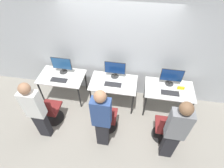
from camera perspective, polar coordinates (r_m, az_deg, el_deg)
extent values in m
plane|color=gray|center=(4.59, -0.29, -9.16)|extent=(20.00, 20.00, 0.00)
cube|color=#B7BCC1|center=(4.19, 1.58, 11.45)|extent=(12.00, 0.05, 2.80)
cube|color=silver|center=(4.59, -16.20, 2.36)|extent=(1.13, 0.70, 0.02)
cylinder|color=black|center=(4.89, -22.13, -2.61)|extent=(0.04, 0.04, 0.72)
cylinder|color=black|center=(4.49, -10.54, -4.40)|extent=(0.04, 0.04, 0.72)
cylinder|color=black|center=(5.24, -19.41, 2.14)|extent=(0.04, 0.04, 0.72)
cylinder|color=black|center=(4.87, -8.50, 0.87)|extent=(0.04, 0.04, 0.72)
cylinder|color=#2D2D2D|center=(4.68, -15.54, 3.86)|extent=(0.20, 0.20, 0.01)
cylinder|color=#2D2D2D|center=(4.65, -15.68, 4.40)|extent=(0.04, 0.04, 0.11)
cube|color=#2D2D2D|center=(4.52, -16.17, 6.45)|extent=(0.51, 0.01, 0.34)
cube|color=navy|center=(4.51, -16.21, 6.39)|extent=(0.48, 0.01, 0.32)
cube|color=#262628|center=(4.48, -16.95, 1.25)|extent=(0.41, 0.15, 0.02)
ellipsoid|color=silver|center=(4.39, -13.60, 1.14)|extent=(0.06, 0.09, 0.03)
cylinder|color=black|center=(4.70, -18.29, -10.41)|extent=(0.48, 0.48, 0.03)
cylinder|color=black|center=(4.54, -18.86, -8.96)|extent=(0.04, 0.04, 0.37)
cube|color=maroon|center=(4.38, -19.50, -7.33)|extent=(0.44, 0.44, 0.05)
cube|color=maroon|center=(4.10, -21.43, -7.40)|extent=(0.40, 0.04, 0.44)
cube|color=#232328|center=(4.22, -21.65, -12.11)|extent=(0.25, 0.16, 0.76)
cube|color=white|center=(3.69, -24.55, -6.02)|extent=(0.36, 0.20, 0.66)
sphere|color=#9E7051|center=(3.39, -26.73, -1.33)|extent=(0.21, 0.21, 0.21)
cube|color=silver|center=(4.25, 0.47, 0.43)|extent=(1.13, 0.70, 0.02)
cylinder|color=black|center=(4.41, -6.85, -4.93)|extent=(0.04, 0.04, 0.72)
cylinder|color=black|center=(4.30, 6.65, -6.69)|extent=(0.04, 0.04, 0.72)
cylinder|color=black|center=(4.80, -5.09, 0.46)|extent=(0.04, 0.04, 0.72)
cylinder|color=black|center=(4.70, 7.27, -1.02)|extent=(0.04, 0.04, 0.72)
cylinder|color=#2D2D2D|center=(4.39, 0.92, 2.56)|extent=(0.20, 0.20, 0.01)
cylinder|color=#2D2D2D|center=(4.35, 0.93, 3.13)|extent=(0.04, 0.04, 0.11)
cube|color=#2D2D2D|center=(4.21, 0.98, 5.30)|extent=(0.51, 0.01, 0.34)
cube|color=navy|center=(4.21, 0.96, 5.23)|extent=(0.48, 0.01, 0.32)
cube|color=#262628|center=(4.17, 0.29, -0.13)|extent=(0.41, 0.15, 0.02)
ellipsoid|color=silver|center=(4.17, 3.83, -0.22)|extent=(0.06, 0.09, 0.03)
cylinder|color=black|center=(4.36, -1.55, -13.27)|extent=(0.48, 0.48, 0.03)
cylinder|color=black|center=(4.19, -1.60, -11.82)|extent=(0.04, 0.04, 0.37)
cube|color=maroon|center=(4.01, -1.66, -10.18)|extent=(0.44, 0.44, 0.05)
cube|color=maroon|center=(3.70, -2.34, -10.56)|extent=(0.40, 0.04, 0.44)
cube|color=#232328|center=(3.83, -3.04, -15.60)|extent=(0.25, 0.16, 0.78)
cube|color=navy|center=(3.22, -3.53, -9.28)|extent=(0.36, 0.20, 0.67)
sphere|color=#9E7051|center=(2.87, -3.93, -4.08)|extent=(0.22, 0.22, 0.22)
cube|color=silver|center=(4.31, 18.24, -1.66)|extent=(1.13, 0.70, 0.02)
cylinder|color=black|center=(4.32, 10.61, -7.14)|extent=(0.04, 0.04, 0.72)
cylinder|color=black|center=(4.52, 23.86, -8.38)|extent=(0.04, 0.04, 0.72)
cylinder|color=black|center=(4.71, 10.87, -1.44)|extent=(0.04, 0.04, 0.72)
cylinder|color=black|center=(4.90, 22.96, -2.82)|extent=(0.04, 0.04, 0.72)
cylinder|color=#2D2D2D|center=(4.42, 18.16, 0.11)|extent=(0.20, 0.20, 0.01)
cylinder|color=#2D2D2D|center=(4.38, 18.33, 0.65)|extent=(0.04, 0.04, 0.11)
cube|color=#2D2D2D|center=(4.24, 18.96, 2.72)|extent=(0.51, 0.01, 0.34)
cube|color=navy|center=(4.24, 18.97, 2.65)|extent=(0.48, 0.01, 0.32)
cube|color=#262628|center=(4.20, 18.42, -2.79)|extent=(0.41, 0.15, 0.02)
ellipsoid|color=silver|center=(4.26, 21.90, -3.07)|extent=(0.06, 0.09, 0.03)
cylinder|color=black|center=(4.38, 15.94, -15.64)|extent=(0.48, 0.48, 0.03)
cylinder|color=black|center=(4.21, 16.49, -14.29)|extent=(0.04, 0.04, 0.37)
cube|color=maroon|center=(4.04, 17.11, -12.74)|extent=(0.44, 0.44, 0.05)
cube|color=maroon|center=(3.73, 18.06, -13.32)|extent=(0.40, 0.04, 0.44)
cube|color=#232328|center=(3.87, 17.96, -18.29)|extent=(0.25, 0.16, 0.79)
cube|color=slate|center=(3.25, 20.87, -12.32)|extent=(0.36, 0.20, 0.69)
sphere|color=brown|center=(2.90, 23.16, -7.39)|extent=(0.22, 0.22, 0.22)
cube|color=yellow|center=(4.35, 21.57, -1.23)|extent=(0.16, 0.03, 0.08)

